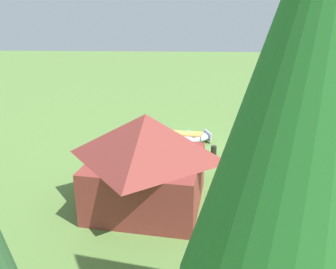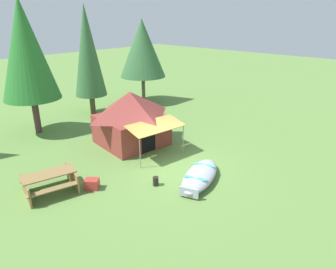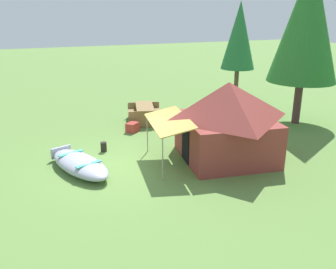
{
  "view_description": "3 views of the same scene",
  "coord_description": "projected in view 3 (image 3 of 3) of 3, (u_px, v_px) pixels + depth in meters",
  "views": [
    {
      "loc": [
        -0.48,
        11.69,
        4.98
      ],
      "look_at": [
        0.15,
        0.48,
        1.09
      ],
      "focal_mm": 36.74,
      "sensor_mm": 36.0,
      "label": 1
    },
    {
      "loc": [
        -8.63,
        -7.6,
        6.03
      ],
      "look_at": [
        0.75,
        1.03,
        1.01
      ],
      "focal_mm": 32.89,
      "sensor_mm": 36.0,
      "label": 2
    },
    {
      "loc": [
        10.61,
        -2.69,
        4.84
      ],
      "look_at": [
        -0.16,
        1.5,
        0.84
      ],
      "focal_mm": 39.09,
      "sensor_mm": 36.0,
      "label": 3
    }
  ],
  "objects": [
    {
      "name": "ground_plane",
      "position": [
        127.0,
        166.0,
        11.85
      ],
      "size": [
        80.0,
        80.0,
        0.0
      ],
      "primitive_type": "plane",
      "color": "#5F863F"
    },
    {
      "name": "cooler_box",
      "position": [
        132.0,
        127.0,
        15.06
      ],
      "size": [
        0.6,
        0.62,
        0.38
      ],
      "primitive_type": "cube",
      "rotation": [
        0.0,
        0.0,
        2.25
      ],
      "color": "#B2322E",
      "rests_on": "ground_plane"
    },
    {
      "name": "pine_tree_back_right",
      "position": [
        239.0,
        36.0,
        19.38
      ],
      "size": [
        1.81,
        1.81,
        5.23
      ],
      "color": "brown",
      "rests_on": "ground_plane"
    },
    {
      "name": "canvas_cabin_tent",
      "position": [
        227.0,
        120.0,
        12.04
      ],
      "size": [
        3.47,
        4.4,
        2.61
      ],
      "color": "brown",
      "rests_on": "ground_plane"
    },
    {
      "name": "pine_tree_side",
      "position": [
        307.0,
        21.0,
        14.87
      ],
      "size": [
        2.88,
        2.88,
        6.87
      ],
      "color": "#513337",
      "rests_on": "ground_plane"
    },
    {
      "name": "beached_rowboat",
      "position": [
        80.0,
        164.0,
        11.41
      ],
      "size": [
        3.06,
        2.0,
        0.47
      ],
      "color": "#A5A9BC",
      "rests_on": "ground_plane"
    },
    {
      "name": "picnic_table",
      "position": [
        145.0,
        112.0,
        16.28
      ],
      "size": [
        2.11,
        1.85,
        0.75
      ],
      "color": "olive",
      "rests_on": "ground_plane"
    },
    {
      "name": "fuel_can",
      "position": [
        104.0,
        147.0,
        12.99
      ],
      "size": [
        0.3,
        0.3,
        0.35
      ],
      "primitive_type": "cylinder",
      "rotation": [
        0.0,
        0.0,
        2.14
      ],
      "color": "black",
      "rests_on": "ground_plane"
    }
  ]
}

